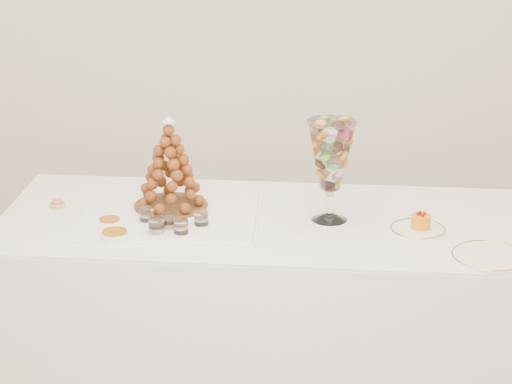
{
  "coord_description": "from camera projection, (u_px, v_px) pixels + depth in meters",
  "views": [
    {
      "loc": [
        0.19,
        -3.01,
        2.16
      ],
      "look_at": [
        0.04,
        0.22,
        0.95
      ],
      "focal_mm": 70.0,
      "sensor_mm": 36.0,
      "label": 1
    }
  ],
  "objects": [
    {
      "name": "mousse_cake",
      "position": [
        421.0,
        221.0,
        3.56
      ],
      "size": [
        0.07,
        0.07,
        0.06
      ],
      "color": "orange",
      "rests_on": "cake_plate"
    },
    {
      "name": "verrine_b",
      "position": [
        169.0,
        224.0,
        3.54
      ],
      "size": [
        0.06,
        0.06,
        0.07
      ],
      "primitive_type": "cylinder",
      "rotation": [
        0.0,
        0.0,
        0.3
      ],
      "color": "white",
      "rests_on": "buffet_table"
    },
    {
      "name": "buffet_table",
      "position": [
        274.0,
        314.0,
        3.8
      ],
      "size": [
        2.08,
        0.92,
        0.78
      ],
      "rotation": [
        0.0,
        0.0,
        -0.05
      ],
      "color": "white",
      "rests_on": "ground"
    },
    {
      "name": "ramekin_back",
      "position": [
        110.0,
        223.0,
        3.6
      ],
      "size": [
        0.08,
        0.08,
        0.03
      ],
      "primitive_type": "cylinder",
      "color": "white",
      "rests_on": "buffet_table"
    },
    {
      "name": "verrine_d",
      "position": [
        156.0,
        228.0,
        3.49
      ],
      "size": [
        0.06,
        0.06,
        0.08
      ],
      "primitive_type": "cylinder",
      "rotation": [
        0.0,
        0.0,
        -0.05
      ],
      "color": "white",
      "rests_on": "buffet_table"
    },
    {
      "name": "spare_plate",
      "position": [
        490.0,
        257.0,
        3.34
      ],
      "size": [
        0.26,
        0.26,
        0.01
      ],
      "primitive_type": "cylinder",
      "color": "white",
      "rests_on": "buffet_table"
    },
    {
      "name": "pink_tart",
      "position": [
        57.0,
        203.0,
        3.78
      ],
      "size": [
        0.06,
        0.06,
        0.04
      ],
      "color": "tan",
      "rests_on": "buffet_table"
    },
    {
      "name": "verrine_e",
      "position": [
        181.0,
        229.0,
        3.49
      ],
      "size": [
        0.06,
        0.06,
        0.07
      ],
      "primitive_type": "cylinder",
      "rotation": [
        0.0,
        0.0,
        -0.28
      ],
      "color": "white",
      "rests_on": "buffet_table"
    },
    {
      "name": "macaron_vase",
      "position": [
        331.0,
        156.0,
        3.58
      ],
      "size": [
        0.17,
        0.17,
        0.38
      ],
      "color": "white",
      "rests_on": "buffet_table"
    },
    {
      "name": "verrine_a",
      "position": [
        147.0,
        217.0,
        3.6
      ],
      "size": [
        0.06,
        0.06,
        0.07
      ],
      "primitive_type": "cylinder",
      "rotation": [
        0.0,
        0.0,
        0.3
      ],
      "color": "white",
      "rests_on": "buffet_table"
    },
    {
      "name": "verrine_c",
      "position": [
        201.0,
        221.0,
        3.56
      ],
      "size": [
        0.06,
        0.06,
        0.07
      ],
      "primitive_type": "cylinder",
      "rotation": [
        0.0,
        0.0,
        0.22
      ],
      "color": "white",
      "rests_on": "buffet_table"
    },
    {
      "name": "cake_plate",
      "position": [
        418.0,
        230.0,
        3.57
      ],
      "size": [
        0.2,
        0.2,
        0.01
      ],
      "primitive_type": "cylinder",
      "color": "white",
      "rests_on": "buffet_table"
    },
    {
      "name": "croquembouche",
      "position": [
        170.0,
        164.0,
        3.68
      ],
      "size": [
        0.28,
        0.28,
        0.35
      ],
      "rotation": [
        0.0,
        0.0,
        -0.13
      ],
      "color": "brown",
      "rests_on": "lace_tray"
    },
    {
      "name": "ramekin_front",
      "position": [
        115.0,
        236.0,
        3.48
      ],
      "size": [
        0.1,
        0.1,
        0.03
      ],
      "primitive_type": "cylinder",
      "color": "white",
      "rests_on": "buffet_table"
    },
    {
      "name": "lace_tray",
      "position": [
        170.0,
        215.0,
        3.68
      ],
      "size": [
        0.64,
        0.48,
        0.02
      ],
      "primitive_type": "cube",
      "rotation": [
        0.0,
        0.0,
        -0.01
      ],
      "color": "white",
      "rests_on": "buffet_table"
    }
  ]
}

